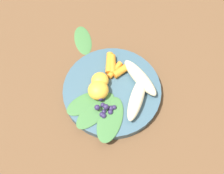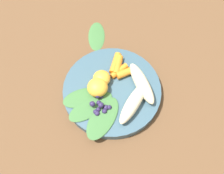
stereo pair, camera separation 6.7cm
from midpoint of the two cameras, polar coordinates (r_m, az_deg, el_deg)
name	(u,v)px [view 1 (the left image)]	position (r m, az deg, el deg)	size (l,w,h in m)	color
ground_plane	(112,93)	(0.70, -2.72, -1.56)	(2.40, 2.40, 0.00)	brown
bowl	(112,91)	(0.69, -2.77, -1.12)	(0.25, 0.25, 0.02)	#385666
banana_peeled_left	(140,78)	(0.67, 3.29, 1.76)	(0.12, 0.03, 0.03)	beige
banana_peeled_right	(137,98)	(0.65, 2.46, -2.74)	(0.12, 0.03, 0.03)	beige
orange_segment_near	(98,90)	(0.66, -5.88, -0.96)	(0.05, 0.05, 0.04)	#F4A833
orange_segment_far	(100,80)	(0.67, -5.45, 1.17)	(0.04, 0.04, 0.03)	#F4A833
carrot_front	(122,70)	(0.69, -0.57, 3.41)	(0.02, 0.02, 0.05)	orange
carrot_mid_left	(115,70)	(0.69, -2.13, 3.46)	(0.01, 0.01, 0.05)	orange
carrot_mid_right	(112,64)	(0.70, -2.64, 4.64)	(0.02, 0.02, 0.05)	orange
carrot_rear	(108,63)	(0.70, -3.60, 4.90)	(0.02, 0.02, 0.06)	orange
blueberry_pile	(105,108)	(0.64, -4.48, -4.75)	(0.06, 0.06, 0.03)	#2D234C
coconut_shred_patch	(109,115)	(0.65, -3.70, -6.30)	(0.05, 0.05, 0.00)	white
kale_leaf_left	(84,104)	(0.66, -8.88, -3.85)	(0.10, 0.05, 0.01)	#3D7038
kale_leaf_right	(96,110)	(0.65, -6.51, -5.35)	(0.12, 0.05, 0.01)	#3D7038
kale_leaf_rear	(110,119)	(0.64, -3.38, -7.25)	(0.12, 0.06, 0.01)	#3D7038
kale_leaf_stray	(83,40)	(0.79, -8.75, 9.87)	(0.11, 0.05, 0.01)	#3D7038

